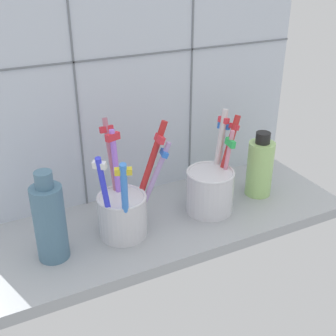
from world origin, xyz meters
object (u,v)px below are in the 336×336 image
toothbrush_cup_left (124,209)px  ceramic_vase (50,221)px  toothbrush_cup_right (211,187)px  soap_bottle (259,166)px

toothbrush_cup_left → ceramic_vase: toothbrush_cup_left is taller
toothbrush_cup_left → ceramic_vase: size_ratio=1.28×
toothbrush_cup_right → soap_bottle: bearing=5.9°
toothbrush_cup_right → soap_bottle: size_ratio=1.40×
ceramic_vase → toothbrush_cup_right: bearing=2.0°
toothbrush_cup_left → soap_bottle: bearing=2.8°
toothbrush_cup_left → toothbrush_cup_right: 16.45cm
toothbrush_cup_left → soap_bottle: size_ratio=1.49×
ceramic_vase → toothbrush_cup_left: bearing=3.8°
toothbrush_cup_left → ceramic_vase: bearing=-176.2°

